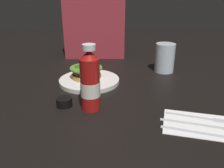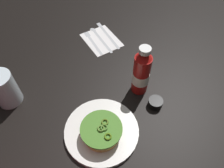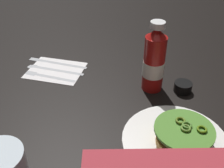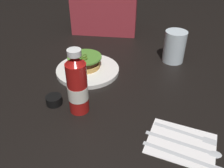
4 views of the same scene
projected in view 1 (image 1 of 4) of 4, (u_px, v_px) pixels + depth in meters
The scene contains 11 objects.
ground_plane at pixel (119, 93), 0.87m from camera, with size 3.00×3.00×0.00m, color black.
dinner_plate at pixel (89, 81), 0.97m from camera, with size 0.25×0.25×0.02m, color white.
burger_sandwich at pixel (86, 72), 0.96m from camera, with size 0.13×0.13×0.05m.
ketchup_bottle at pixel (90, 82), 0.72m from camera, with size 0.06×0.06×0.21m.
water_glass at pixel (165, 58), 1.08m from camera, with size 0.09×0.09×0.13m, color silver.
condiment_cup at pixel (64, 102), 0.77m from camera, with size 0.05×0.05×0.03m, color black.
napkin at pixel (195, 124), 0.67m from camera, with size 0.18×0.14×0.00m, color white.
butter_knife at pixel (207, 133), 0.62m from camera, with size 0.21×0.08×0.00m.
spoon_utensil at pixel (207, 125), 0.66m from camera, with size 0.20×0.07×0.00m.
fork_utensil at pixel (201, 117), 0.70m from camera, with size 0.17×0.07×0.00m.
diner_person at pixel (94, 11), 1.27m from camera, with size 0.33×0.17×0.56m.
Camera 1 is at (-0.04, -0.79, 0.36)m, focal length 37.25 mm.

